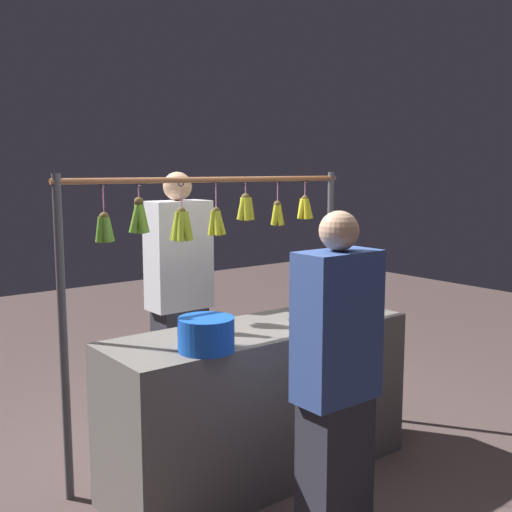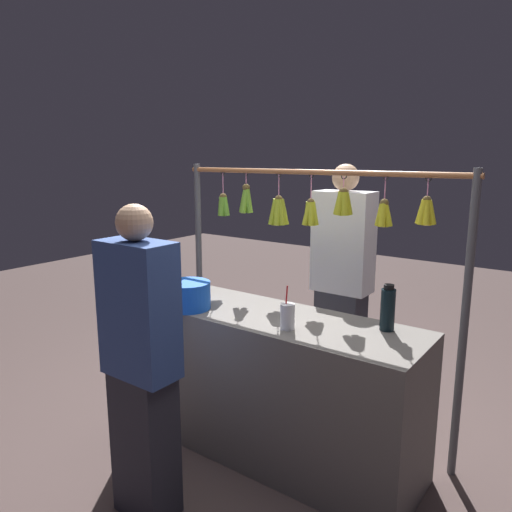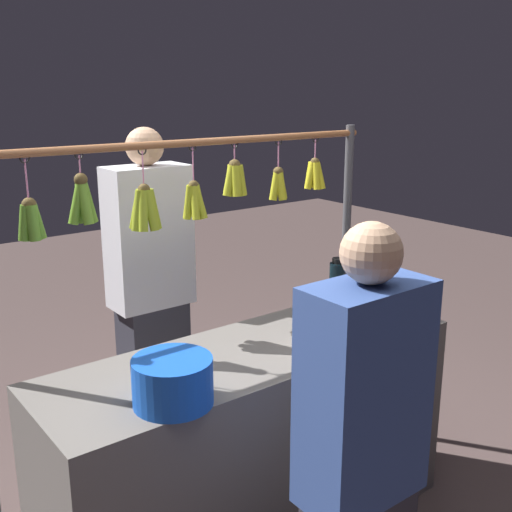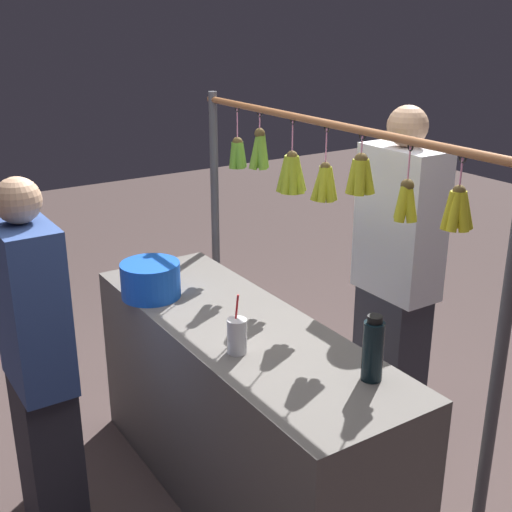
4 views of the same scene
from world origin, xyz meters
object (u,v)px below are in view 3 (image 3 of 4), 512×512
(vendor_person, at_px, (152,298))
(customer_person, at_px, (360,485))
(blue_bucket, at_px, (173,381))
(drink_cup, at_px, (312,333))
(water_bottle, at_px, (337,284))

(vendor_person, distance_m, customer_person, 1.66)
(blue_bucket, distance_m, vendor_person, 1.16)
(customer_person, bearing_deg, vendor_person, -97.54)
(blue_bucket, height_order, vendor_person, vendor_person)
(blue_bucket, xyz_separation_m, drink_cup, (-0.67, -0.05, -0.01))
(water_bottle, distance_m, drink_cup, 0.52)
(blue_bucket, bearing_deg, drink_cup, -175.84)
(drink_cup, bearing_deg, vendor_person, -79.64)
(water_bottle, xyz_separation_m, blue_bucket, (1.10, 0.34, -0.04))
(water_bottle, height_order, vendor_person, vendor_person)
(blue_bucket, height_order, customer_person, customer_person)
(blue_bucket, distance_m, drink_cup, 0.67)
(blue_bucket, relative_size, drink_cup, 1.17)
(water_bottle, distance_m, customer_person, 1.27)
(water_bottle, distance_m, vendor_person, 0.95)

